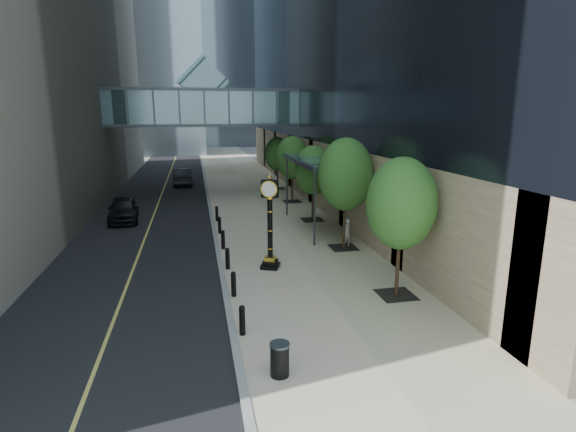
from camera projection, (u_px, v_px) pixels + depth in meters
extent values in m
plane|color=gray|center=(331.00, 343.00, 14.20)|extent=(320.00, 320.00, 0.00)
cube|color=black|center=(168.00, 176.00, 50.97)|extent=(8.00, 180.00, 0.02)
cube|color=#C5B298|center=(239.00, 174.00, 52.55)|extent=(8.00, 180.00, 0.06)
cube|color=gray|center=(204.00, 175.00, 51.76)|extent=(0.25, 180.00, 0.07)
cube|color=#A8BFD4|center=(180.00, 15.00, 120.17)|extent=(22.00, 22.00, 65.00)
cube|color=#487474|center=(204.00, 108.00, 38.62)|extent=(17.00, 4.00, 3.00)
cube|color=#383F44|center=(205.00, 125.00, 38.95)|extent=(17.00, 4.20, 0.25)
cube|color=#383F44|center=(203.00, 90.00, 38.30)|extent=(17.00, 4.20, 0.25)
cube|color=#487474|center=(203.00, 82.00, 38.15)|extent=(4.24, 3.00, 4.24)
cube|color=#383F44|center=(320.00, 161.00, 27.30)|extent=(3.00, 8.00, 0.25)
cube|color=#487474|center=(320.00, 159.00, 27.26)|extent=(2.80, 7.80, 0.06)
cylinder|color=#383F44|center=(315.00, 208.00, 23.98)|extent=(0.12, 0.12, 4.20)
cylinder|color=#383F44|center=(287.00, 187.00, 31.04)|extent=(0.12, 0.12, 4.20)
cylinder|color=black|center=(242.00, 322.00, 14.50)|extent=(0.20, 0.20, 0.90)
cylinder|color=black|center=(234.00, 285.00, 17.55)|extent=(0.20, 0.20, 0.90)
cylinder|color=black|center=(228.00, 260.00, 20.61)|extent=(0.20, 0.20, 0.90)
cylinder|color=black|center=(223.00, 241.00, 23.66)|extent=(0.20, 0.20, 0.90)
cylinder|color=black|center=(220.00, 226.00, 26.71)|extent=(0.20, 0.20, 0.90)
cylinder|color=black|center=(217.00, 214.00, 29.77)|extent=(0.20, 0.20, 0.90)
cube|color=black|center=(396.00, 295.00, 17.75)|extent=(1.40, 1.40, 0.02)
cylinder|color=#3E2F1A|center=(398.00, 260.00, 17.43)|extent=(0.14, 0.14, 2.90)
ellipsoid|color=#376726|center=(401.00, 204.00, 16.92)|extent=(2.66, 2.66, 3.55)
cube|color=black|center=(343.00, 247.00, 23.95)|extent=(1.40, 1.40, 0.02)
cylinder|color=#3E2F1A|center=(344.00, 220.00, 23.61)|extent=(0.14, 0.14, 3.09)
ellipsoid|color=#376726|center=(346.00, 174.00, 23.07)|extent=(2.83, 2.83, 3.78)
cube|color=black|center=(312.00, 220.00, 30.16)|extent=(1.40, 1.40, 0.02)
cylinder|color=#3E2F1A|center=(313.00, 201.00, 29.86)|extent=(0.14, 0.14, 2.65)
ellipsoid|color=#376726|center=(313.00, 170.00, 29.40)|extent=(2.42, 2.42, 3.23)
cube|color=black|center=(292.00, 201.00, 36.36)|extent=(1.40, 1.40, 0.02)
cylinder|color=#3E2F1A|center=(292.00, 185.00, 36.05)|extent=(0.14, 0.14, 2.78)
ellipsoid|color=#376726|center=(292.00, 158.00, 35.56)|extent=(2.55, 2.55, 3.40)
cube|color=black|center=(278.00, 188.00, 42.56)|extent=(1.40, 1.40, 0.02)
cylinder|color=#3E2F1A|center=(277.00, 175.00, 42.27)|extent=(0.14, 0.14, 2.57)
ellipsoid|color=#376726|center=(277.00, 154.00, 41.82)|extent=(2.36, 2.36, 3.14)
cube|color=black|center=(270.00, 266.00, 20.87)|extent=(1.05, 1.05, 0.18)
cube|color=black|center=(270.00, 262.00, 20.83)|extent=(0.82, 0.82, 0.18)
cube|color=gold|center=(270.00, 258.00, 20.79)|extent=(0.64, 0.64, 0.18)
cylinder|color=black|center=(270.00, 228.00, 20.46)|extent=(0.23, 0.23, 2.78)
cube|color=black|center=(270.00, 189.00, 20.05)|extent=(0.81, 0.54, 0.81)
cylinder|color=white|center=(269.00, 188.00, 20.20)|extent=(0.59, 0.27, 0.63)
cylinder|color=white|center=(270.00, 189.00, 19.90)|extent=(0.59, 0.27, 0.63)
sphere|color=gold|center=(270.00, 178.00, 19.94)|extent=(0.18, 0.18, 0.18)
cylinder|color=black|center=(280.00, 360.00, 12.23)|extent=(0.63, 0.63, 0.90)
imported|color=#B6B1A7|center=(346.00, 232.00, 24.11)|extent=(0.64, 0.54, 1.51)
imported|color=black|center=(123.00, 209.00, 29.94)|extent=(2.30, 4.78, 1.57)
imported|color=black|center=(183.00, 176.00, 44.92)|extent=(1.82, 5.07, 1.66)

